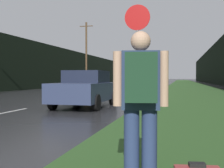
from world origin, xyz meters
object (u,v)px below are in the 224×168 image
object	(u,v)px
stop_sign	(137,52)
delivery_truck	(154,76)
car_passing_far	(154,81)
car_passing_near	(86,89)
hitchhiker_with_backpack	(141,99)

from	to	relation	value
stop_sign	delivery_truck	distance (m)	81.98
delivery_truck	stop_sign	bearing A→B (deg)	-85.12
car_passing_far	car_passing_near	bearing A→B (deg)	90.00
car_passing_near	hitchhiker_with_backpack	bearing A→B (deg)	112.95
hitchhiker_with_backpack	car_passing_far	xyz separation A→B (m)	(-3.47, 39.40, -0.30)
car_passing_near	car_passing_far	distance (m)	31.21
car_passing_near	delivery_truck	bearing A→B (deg)	-86.91
delivery_truck	hitchhiker_with_backpack	bearing A→B (deg)	-84.91
car_passing_far	delivery_truck	world-z (taller)	delivery_truck
car_passing_near	delivery_truck	world-z (taller)	delivery_truck
car_passing_far	delivery_truck	distance (m)	46.86
hitchhiker_with_backpack	delivery_truck	bearing A→B (deg)	86.14
hitchhiker_with_backpack	car_passing_far	world-z (taller)	hitchhiker_with_backpack
car_passing_near	car_passing_far	size ratio (longest dim) A/B	0.92
stop_sign	car_passing_near	world-z (taller)	stop_sign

